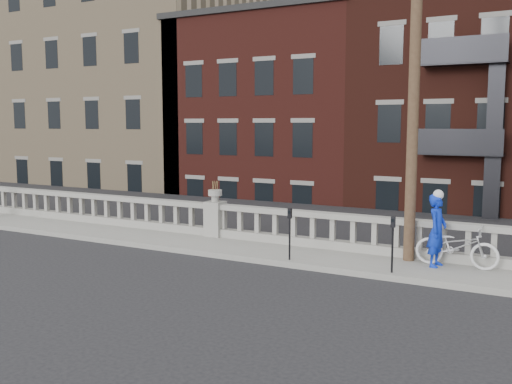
{
  "coord_description": "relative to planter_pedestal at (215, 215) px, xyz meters",
  "views": [
    {
      "loc": [
        9.67,
        -11.1,
        3.69
      ],
      "look_at": [
        1.88,
        3.2,
        1.74
      ],
      "focal_mm": 40.0,
      "sensor_mm": 36.0,
      "label": 1
    }
  ],
  "objects": [
    {
      "name": "ground",
      "position": [
        0.0,
        -3.95,
        -0.83
      ],
      "size": [
        120.0,
        120.0,
        0.0
      ],
      "primitive_type": "plane",
      "color": "black",
      "rests_on": "ground"
    },
    {
      "name": "sidewalk",
      "position": [
        0.0,
        -0.95,
        -0.76
      ],
      "size": [
        32.0,
        2.2,
        0.15
      ],
      "primitive_type": "cube",
      "color": "gray",
      "rests_on": "ground"
    },
    {
      "name": "balustrade",
      "position": [
        0.0,
        0.0,
        -0.19
      ],
      "size": [
        28.0,
        0.34,
        1.03
      ],
      "color": "gray",
      "rests_on": "sidewalk"
    },
    {
      "name": "planter_pedestal",
      "position": [
        0.0,
        0.0,
        0.0
      ],
      "size": [
        0.55,
        0.55,
        1.76
      ],
      "color": "gray",
      "rests_on": "sidewalk"
    },
    {
      "name": "lower_level",
      "position": [
        0.56,
        19.09,
        1.8
      ],
      "size": [
        80.0,
        44.0,
        20.8
      ],
      "color": "#605E59",
      "rests_on": "ground"
    },
    {
      "name": "utility_pole",
      "position": [
        6.2,
        -0.35,
        4.41
      ],
      "size": [
        1.6,
        0.28,
        10.0
      ],
      "color": "#422D1E",
      "rests_on": "sidewalk"
    },
    {
      "name": "parking_meter_c",
      "position": [
        3.45,
        -1.8,
        0.17
      ],
      "size": [
        0.1,
        0.09,
        1.36
      ],
      "color": "black",
      "rests_on": "sidewalk"
    },
    {
      "name": "parking_meter_d",
      "position": [
        6.15,
        -1.8,
        0.17
      ],
      "size": [
        0.1,
        0.09,
        1.36
      ],
      "color": "black",
      "rests_on": "sidewalk"
    },
    {
      "name": "bicycle",
      "position": [
        7.41,
        -0.49,
        -0.15
      ],
      "size": [
        2.02,
        0.73,
        1.05
      ],
      "primitive_type": "imported",
      "rotation": [
        0.0,
        0.0,
        1.55
      ],
      "color": "silver",
      "rests_on": "sidewalk"
    },
    {
      "name": "cyclist",
      "position": [
        6.96,
        -0.67,
        0.23
      ],
      "size": [
        0.51,
        0.71,
        1.82
      ],
      "primitive_type": "imported",
      "rotation": [
        0.0,
        0.0,
        1.45
      ],
      "color": "#0C29BA",
      "rests_on": "sidewalk"
    }
  ]
}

